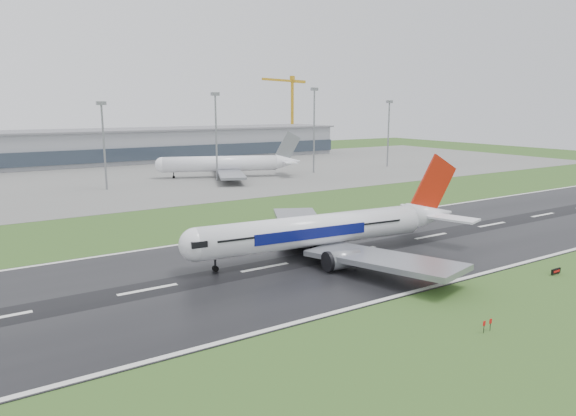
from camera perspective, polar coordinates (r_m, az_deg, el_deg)
ground at (r=99.54m, az=7.51°, el=-4.62°), size 520.00×520.00×0.00m
runway at (r=99.52m, az=7.51°, el=-4.59°), size 400.00×45.00×0.10m
apron at (r=209.26m, az=-15.10°, el=3.35°), size 400.00×130.00×0.08m
terminal at (r=266.10m, az=-19.15°, el=6.31°), size 240.00×36.00×15.00m
main_airliner at (r=94.18m, az=4.93°, el=-0.19°), size 61.60×59.21×16.64m
parked_airliner at (r=200.67m, az=-6.74°, el=5.72°), size 71.58×69.42×16.47m
tower_crane at (r=325.86m, az=0.47°, el=10.28°), size 42.28×20.68×44.60m
runway_sign at (r=95.19m, az=27.17°, el=-6.18°), size 2.31×0.71×1.04m
floodmast_2 at (r=178.27m, az=-19.41°, el=6.18°), size 0.64×0.64×27.00m
floodmast_3 at (r=191.03m, az=-7.82°, el=7.48°), size 0.64×0.64×30.32m
floodmast_4 at (r=212.64m, az=2.85°, el=8.25°), size 0.64×0.64×32.72m
floodmast_5 at (r=238.51m, az=10.88°, el=7.80°), size 0.64×0.64×28.00m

